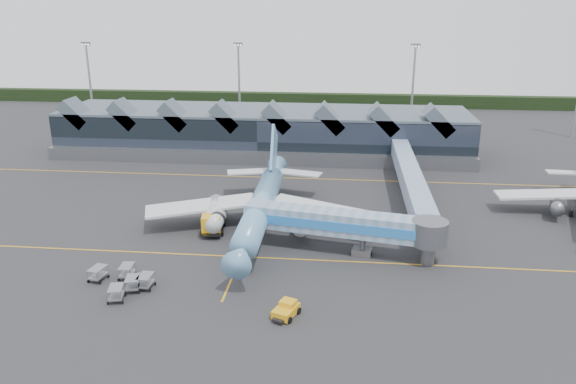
# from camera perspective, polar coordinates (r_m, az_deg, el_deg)

# --- Properties ---
(ground) EXTENTS (260.00, 260.00, 0.00)m
(ground) POSITION_cam_1_polar(r_m,az_deg,el_deg) (82.26, -3.77, -4.22)
(ground) COLOR #2C2C2F
(ground) RESTS_ON ground
(taxi_stripes) EXTENTS (120.00, 60.00, 0.01)m
(taxi_stripes) POSITION_cam_1_polar(r_m,az_deg,el_deg) (91.44, -2.73, -1.81)
(taxi_stripes) COLOR orange
(taxi_stripes) RESTS_ON ground
(tree_line_far) EXTENTS (260.00, 4.00, 4.00)m
(tree_line_far) POSITION_cam_1_polar(r_m,az_deg,el_deg) (187.57, 1.85, 9.40)
(tree_line_far) COLOR black
(tree_line_far) RESTS_ON ground
(terminal) EXTENTS (90.00, 22.25, 12.52)m
(terminal) POSITION_cam_1_polar(r_m,az_deg,el_deg) (126.33, -2.53, 6.23)
(terminal) COLOR black
(terminal) RESTS_ON ground
(light_masts) EXTENTS (132.40, 42.56, 22.45)m
(light_masts) POSITION_cam_1_polar(r_m,az_deg,el_deg) (139.09, 9.25, 10.34)
(light_masts) COLOR gray
(light_masts) RESTS_ON ground
(main_airliner) EXTENTS (35.49, 40.69, 13.10)m
(main_airliner) POSITION_cam_1_polar(r_m,az_deg,el_deg) (82.86, -2.66, -1.17)
(main_airliner) COLOR #66AED0
(main_airliner) RESTS_ON ground
(jet_bridge) EXTENTS (26.79, 8.69, 5.96)m
(jet_bridge) POSITION_cam_1_polar(r_m,az_deg,el_deg) (74.52, 6.77, -3.41)
(jet_bridge) COLOR #6C97B4
(jet_bridge) RESTS_ON ground
(fuel_truck) EXTENTS (4.27, 10.97, 3.64)m
(fuel_truck) POSITION_cam_1_polar(r_m,az_deg,el_deg) (84.65, -7.52, -2.19)
(fuel_truck) COLOR black
(fuel_truck) RESTS_ON ground
(pushback_tug) EXTENTS (3.20, 3.99, 1.60)m
(pushback_tug) POSITION_cam_1_polar(r_m,az_deg,el_deg) (61.33, -0.20, -11.88)
(pushback_tug) COLOR gold
(pushback_tug) RESTS_ON ground
(baggage_carts) EXTENTS (8.30, 7.97, 1.66)m
(baggage_carts) POSITION_cam_1_polar(r_m,az_deg,el_deg) (69.61, -16.33, -8.57)
(baggage_carts) COLOR gray
(baggage_carts) RESTS_ON ground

